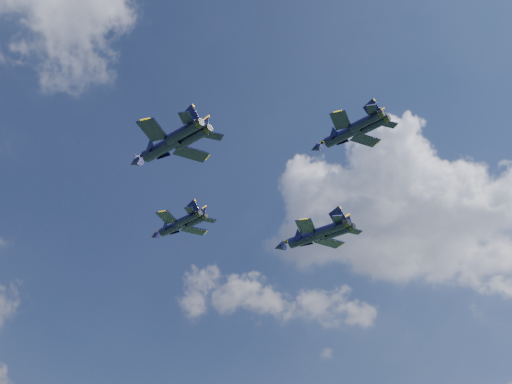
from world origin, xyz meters
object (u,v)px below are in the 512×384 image
object	(u,v)px
jet_lead	(172,228)
jet_slot	(341,136)
jet_right	(305,238)
jet_left	(160,148)

from	to	relation	value
jet_lead	jet_slot	distance (m)	37.56
jet_right	jet_slot	xyz separation A→B (m)	(-14.51, -25.42, 1.91)
jet_left	jet_slot	bearing A→B (deg)	-53.08
jet_slot	jet_lead	bearing A→B (deg)	88.57
jet_left	jet_right	bearing A→B (deg)	0.38
jet_right	jet_slot	world-z (taller)	jet_slot
jet_lead	jet_right	size ratio (longest dim) A/B	0.82
jet_right	jet_slot	distance (m)	29.33
jet_lead	jet_slot	size ratio (longest dim) A/B	1.04
jet_right	jet_slot	bearing A→B (deg)	-136.27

